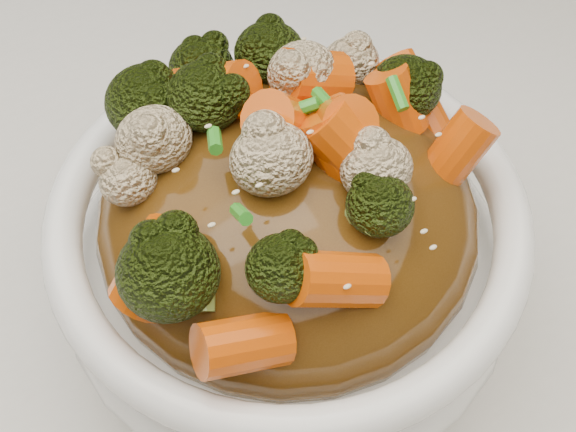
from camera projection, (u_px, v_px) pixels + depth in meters
tablecloth at (271, 376)px, 0.41m from camera, size 1.20×0.80×0.04m
bowl at (288, 256)px, 0.38m from camera, size 0.25×0.25×0.08m
sauce_base at (288, 220)px, 0.36m from camera, size 0.20×0.20×0.09m
carrots at (288, 125)px, 0.31m from camera, size 0.20×0.20×0.05m
broccoli at (288, 126)px, 0.31m from camera, size 0.20×0.20×0.04m
cauliflower at (288, 130)px, 0.31m from camera, size 0.20×0.20×0.04m
scallions at (288, 123)px, 0.31m from camera, size 0.15×0.15×0.02m
sesame_seeds at (288, 123)px, 0.31m from camera, size 0.18×0.18×0.01m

